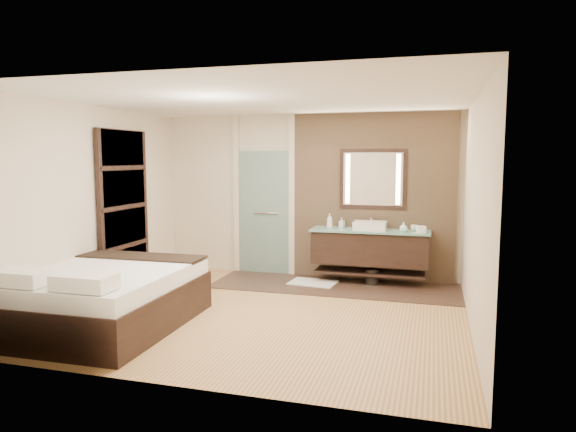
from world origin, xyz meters
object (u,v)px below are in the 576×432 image
(mirror_unit, at_px, (373,179))
(vanity, at_px, (370,248))
(bed, at_px, (105,297))
(waste_bin, at_px, (372,277))

(mirror_unit, bearing_deg, vanity, -90.00)
(vanity, relative_size, bed, 0.84)
(waste_bin, bearing_deg, vanity, 128.23)
(vanity, height_order, mirror_unit, mirror_unit)
(mirror_unit, relative_size, waste_bin, 4.26)
(vanity, bearing_deg, mirror_unit, 90.00)
(mirror_unit, distance_m, bed, 4.40)
(vanity, height_order, bed, vanity)
(vanity, bearing_deg, waste_bin, -51.77)
(bed, xyz_separation_m, waste_bin, (2.80, 2.87, -0.22))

